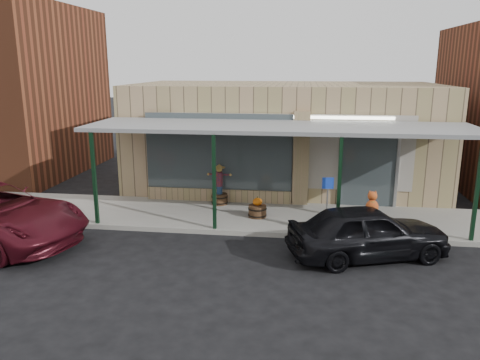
# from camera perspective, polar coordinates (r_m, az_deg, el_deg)

# --- Properties ---
(ground) EXTENTS (120.00, 120.00, 0.00)m
(ground) POSITION_cam_1_polar(r_m,az_deg,el_deg) (11.99, 3.61, -10.41)
(ground) COLOR black
(ground) RESTS_ON ground
(sidewalk) EXTENTS (40.00, 3.20, 0.15)m
(sidewalk) POSITION_cam_1_polar(r_m,az_deg,el_deg) (15.32, 4.58, -4.64)
(sidewalk) COLOR gray
(sidewalk) RESTS_ON ground
(storefront) EXTENTS (12.00, 6.25, 4.20)m
(storefront) POSITION_cam_1_polar(r_m,az_deg,el_deg) (19.30, 5.45, 5.35)
(storefront) COLOR tan
(storefront) RESTS_ON ground
(awning) EXTENTS (12.00, 3.00, 3.04)m
(awning) POSITION_cam_1_polar(r_m,az_deg,el_deg) (14.62, 4.79, 6.29)
(awning) COLOR gray
(awning) RESTS_ON ground
(block_buildings_near) EXTENTS (61.00, 8.00, 8.00)m
(block_buildings_near) POSITION_cam_1_polar(r_m,az_deg,el_deg) (20.19, 11.47, 10.29)
(block_buildings_near) COLOR brown
(block_buildings_near) RESTS_ON ground
(barrel_scarecrow) EXTENTS (0.86, 0.68, 1.44)m
(barrel_scarecrow) POSITION_cam_1_polar(r_m,az_deg,el_deg) (16.41, -2.51, -1.31)
(barrel_scarecrow) COLOR brown
(barrel_scarecrow) RESTS_ON sidewalk
(barrel_pumpkin) EXTENTS (0.60, 0.60, 0.68)m
(barrel_pumpkin) POSITION_cam_1_polar(r_m,az_deg,el_deg) (15.09, 2.14, -3.63)
(barrel_pumpkin) COLOR brown
(barrel_pumpkin) RESTS_ON sidewalk
(handicap_sign) EXTENTS (0.33, 0.06, 1.61)m
(handicap_sign) POSITION_cam_1_polar(r_m,az_deg,el_deg) (13.87, 10.60, -2.01)
(handicap_sign) COLOR gray
(handicap_sign) RESTS_ON sidewalk
(parked_sedan) EXTENTS (4.46, 2.89, 1.61)m
(parked_sedan) POSITION_cam_1_polar(r_m,az_deg,el_deg) (12.65, 15.32, -6.11)
(parked_sedan) COLOR black
(parked_sedan) RESTS_ON ground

